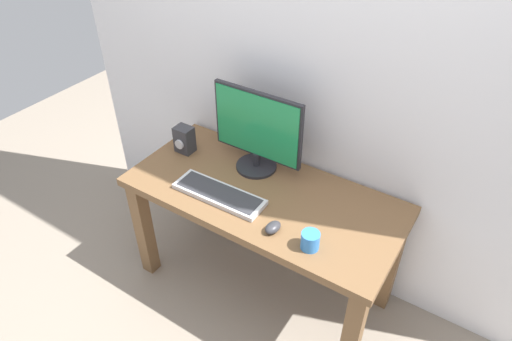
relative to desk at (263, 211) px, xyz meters
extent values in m
plane|color=gray|center=(0.00, 0.00, -0.59)|extent=(6.00, 6.00, 0.00)
cube|color=silver|center=(0.00, 0.36, 0.91)|extent=(2.89, 0.04, 3.00)
cube|color=brown|center=(0.00, 0.00, 0.10)|extent=(1.39, 0.64, 0.04)
cube|color=brown|center=(-0.63, -0.26, -0.25)|extent=(0.08, 0.08, 0.67)
cube|color=brown|center=(0.63, -0.26, -0.25)|extent=(0.08, 0.08, 0.67)
cube|color=brown|center=(-0.63, 0.26, -0.25)|extent=(0.08, 0.08, 0.67)
cube|color=brown|center=(0.63, 0.26, -0.25)|extent=(0.08, 0.08, 0.67)
cylinder|color=#232328|center=(-0.14, 0.16, 0.13)|extent=(0.22, 0.22, 0.02)
cylinder|color=#232328|center=(-0.14, 0.16, 0.18)|extent=(0.04, 0.04, 0.07)
cube|color=#232328|center=(-0.14, 0.17, 0.38)|extent=(0.50, 0.02, 0.36)
cube|color=#1E8C4C|center=(-0.14, 0.15, 0.38)|extent=(0.48, 0.01, 0.34)
cube|color=silver|center=(-0.17, -0.14, 0.14)|extent=(0.47, 0.16, 0.02)
cube|color=#333338|center=(-0.17, -0.14, 0.15)|extent=(0.44, 0.13, 0.00)
ellipsoid|color=#333338|center=(0.18, -0.20, 0.15)|extent=(0.07, 0.09, 0.04)
cube|color=#333338|center=(-0.55, 0.07, 0.20)|extent=(0.10, 0.08, 0.15)
cylinder|color=silver|center=(-0.55, 0.03, 0.19)|extent=(0.05, 0.01, 0.05)
cylinder|color=#337FD8|center=(0.36, -0.20, 0.17)|extent=(0.08, 0.08, 0.08)
camera|label=1|loc=(0.89, -1.45, 1.58)|focal=31.68mm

